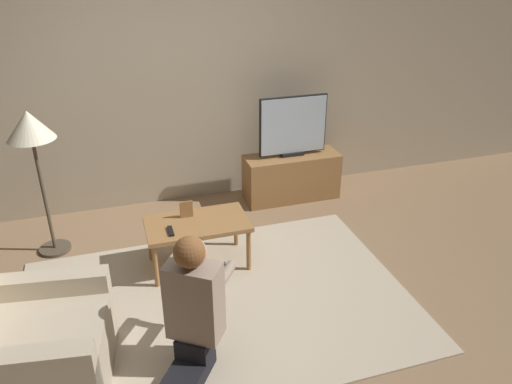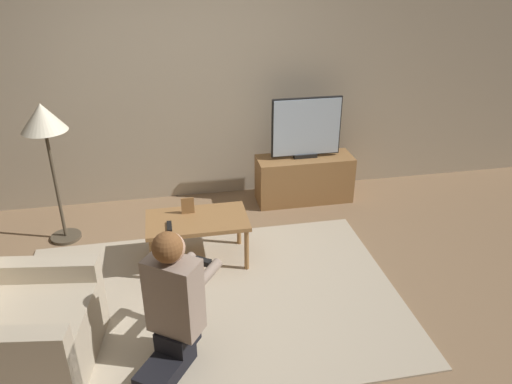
# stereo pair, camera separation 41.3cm
# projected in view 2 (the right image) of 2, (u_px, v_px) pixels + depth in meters

# --- Properties ---
(ground_plane) EXTENTS (10.00, 10.00, 0.00)m
(ground_plane) POSITION_uv_depth(u_px,v_px,m) (210.00, 301.00, 3.93)
(ground_plane) COLOR #896B4C
(wall_back) EXTENTS (10.00, 0.06, 2.60)m
(wall_back) POSITION_uv_depth(u_px,v_px,m) (184.00, 79.00, 5.04)
(wall_back) COLOR tan
(wall_back) RESTS_ON ground_plane
(rug) EXTENTS (2.98, 2.03, 0.02)m
(rug) POSITION_uv_depth(u_px,v_px,m) (210.00, 301.00, 3.92)
(rug) COLOR #BCAD93
(rug) RESTS_ON ground_plane
(tv_stand) EXTENTS (1.02, 0.36, 0.50)m
(tv_stand) POSITION_uv_depth(u_px,v_px,m) (304.00, 179.00, 5.38)
(tv_stand) COLOR olive
(tv_stand) RESTS_ON ground_plane
(tv) EXTENTS (0.73, 0.08, 0.64)m
(tv) POSITION_uv_depth(u_px,v_px,m) (306.00, 128.00, 5.12)
(tv) COLOR black
(tv) RESTS_ON tv_stand
(coffee_table) EXTENTS (0.86, 0.49, 0.44)m
(coffee_table) POSITION_uv_depth(u_px,v_px,m) (197.00, 224.00, 4.25)
(coffee_table) COLOR olive
(coffee_table) RESTS_ON ground_plane
(floor_lamp) EXTENTS (0.39, 0.39, 1.33)m
(floor_lamp) POSITION_uv_depth(u_px,v_px,m) (44.00, 127.00, 4.27)
(floor_lamp) COLOR #4C4233
(floor_lamp) RESTS_ON ground_plane
(armchair) EXTENTS (0.99, 0.96, 0.89)m
(armchair) POSITION_uv_depth(u_px,v_px,m) (15.00, 331.00, 3.21)
(armchair) COLOR #B7A88E
(armchair) RESTS_ON ground_plane
(person_kneeling) EXTENTS (0.65, 0.78, 0.99)m
(person_kneeling) POSITION_uv_depth(u_px,v_px,m) (173.00, 300.00, 3.15)
(person_kneeling) COLOR black
(person_kneeling) RESTS_ON rug
(picture_frame) EXTENTS (0.11, 0.01, 0.15)m
(picture_frame) POSITION_uv_depth(u_px,v_px,m) (188.00, 206.00, 4.27)
(picture_frame) COLOR olive
(picture_frame) RESTS_ON coffee_table
(remote) EXTENTS (0.04, 0.15, 0.02)m
(remote) POSITION_uv_depth(u_px,v_px,m) (169.00, 226.00, 4.09)
(remote) COLOR black
(remote) RESTS_ON coffee_table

